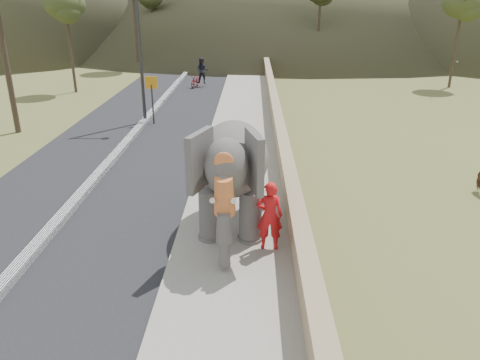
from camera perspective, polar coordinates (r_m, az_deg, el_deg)
ground at (r=9.18m, az=-2.09°, el=-20.18°), size 160.00×160.00×0.00m
road at (r=18.72m, az=-15.65°, el=1.78°), size 7.00×120.00×0.03m
median at (r=18.69m, az=-15.68°, el=2.05°), size 0.35×120.00×0.22m
walkway at (r=17.88m, az=-0.16°, el=1.88°), size 3.00×120.00×0.15m
parapet at (r=17.76m, az=5.18°, el=3.27°), size 0.30×120.00×1.10m
lamppost at (r=23.94m, az=-11.58°, el=18.24°), size 1.76×0.36×8.00m
signboard at (r=24.01m, az=-10.70°, el=10.52°), size 0.60×0.08×2.40m
distant_car at (r=45.27m, az=26.87°, el=12.53°), size 4.30×1.90×1.44m
elephant_and_man at (r=12.60m, az=-0.75°, el=0.88°), size 2.42×4.27×3.03m
motorcyclist at (r=33.95m, az=-5.01°, el=12.59°), size 1.47×1.81×2.06m
trees at (r=34.79m, az=1.67°, el=17.90°), size 48.60×42.62×9.37m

